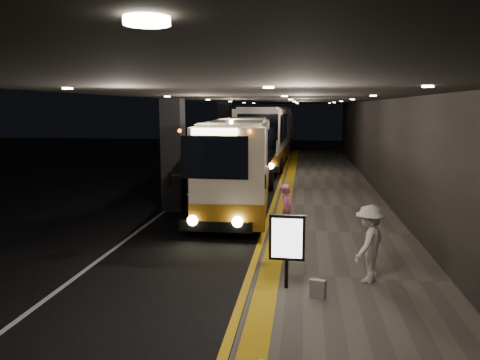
# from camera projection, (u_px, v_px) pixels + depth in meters

# --- Properties ---
(ground) EXTENTS (90.00, 90.00, 0.00)m
(ground) POSITION_uv_depth(u_px,v_px,m) (186.00, 239.00, 14.60)
(ground) COLOR black
(lane_line_white) EXTENTS (0.12, 50.00, 0.01)m
(lane_line_white) POSITION_uv_depth(u_px,v_px,m) (174.00, 204.00, 19.73)
(lane_line_white) COLOR silver
(lane_line_white) RESTS_ON ground
(kerb_stripe_yellow) EXTENTS (0.18, 50.00, 0.01)m
(kerb_stripe_yellow) POSITION_uv_depth(u_px,v_px,m) (272.00, 207.00, 19.17)
(kerb_stripe_yellow) COLOR gold
(kerb_stripe_yellow) RESTS_ON ground
(sidewalk) EXTENTS (4.50, 50.00, 0.15)m
(sidewalk) POSITION_uv_depth(u_px,v_px,m) (332.00, 207.00, 18.84)
(sidewalk) COLOR #514C44
(sidewalk) RESTS_ON ground
(tactile_strip) EXTENTS (0.50, 50.00, 0.01)m
(tactile_strip) POSITION_uv_depth(u_px,v_px,m) (285.00, 204.00, 19.08)
(tactile_strip) COLOR gold
(tactile_strip) RESTS_ON sidewalk
(terminal_wall) EXTENTS (0.10, 50.00, 6.00)m
(terminal_wall) POSITION_uv_depth(u_px,v_px,m) (393.00, 135.00, 18.09)
(terminal_wall) COLOR black
(terminal_wall) RESTS_ON ground
(support_columns) EXTENTS (0.80, 24.80, 4.40)m
(support_columns) POSITION_uv_depth(u_px,v_px,m) (173.00, 155.00, 18.38)
(support_columns) COLOR black
(support_columns) RESTS_ON ground
(canopy) EXTENTS (9.00, 50.00, 0.40)m
(canopy) POSITION_uv_depth(u_px,v_px,m) (277.00, 93.00, 18.45)
(canopy) COLOR black
(canopy) RESTS_ON support_columns
(coach_main) EXTENTS (2.97, 11.21, 3.46)m
(coach_main) POSITION_uv_depth(u_px,v_px,m) (240.00, 166.00, 19.23)
(coach_main) COLOR beige
(coach_main) RESTS_ON ground
(coach_second) EXTENTS (2.95, 12.66, 3.96)m
(coach_second) POSITION_uv_depth(u_px,v_px,m) (266.00, 139.00, 32.48)
(coach_second) COLOR beige
(coach_second) RESTS_ON ground
(coach_third) EXTENTS (2.85, 11.01, 3.43)m
(coach_third) POSITION_uv_depth(u_px,v_px,m) (276.00, 133.00, 44.21)
(coach_third) COLOR beige
(coach_third) RESTS_ON ground
(passenger_boarding) EXTENTS (0.55, 0.68, 1.62)m
(passenger_boarding) POSITION_uv_depth(u_px,v_px,m) (287.00, 211.00, 14.14)
(passenger_boarding) COLOR #C0598C
(passenger_boarding) RESTS_ON sidewalk
(passenger_waiting_white) EXTENTS (1.02, 1.25, 1.76)m
(passenger_waiting_white) POSITION_uv_depth(u_px,v_px,m) (369.00, 244.00, 10.49)
(passenger_waiting_white) COLOR silver
(passenger_waiting_white) RESTS_ON sidewalk
(bag_polka) EXTENTS (0.35, 0.23, 0.39)m
(bag_polka) POSITION_uv_depth(u_px,v_px,m) (318.00, 289.00, 9.66)
(bag_polka) COLOR black
(bag_polka) RESTS_ON sidewalk
(info_sign) EXTENTS (0.77, 0.15, 1.63)m
(info_sign) POSITION_uv_depth(u_px,v_px,m) (287.00, 239.00, 10.05)
(info_sign) COLOR black
(info_sign) RESTS_ON sidewalk
(stanchion_post) EXTENTS (0.05, 0.05, 1.08)m
(stanchion_post) POSITION_uv_depth(u_px,v_px,m) (274.00, 237.00, 12.26)
(stanchion_post) COLOR black
(stanchion_post) RESTS_ON sidewalk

